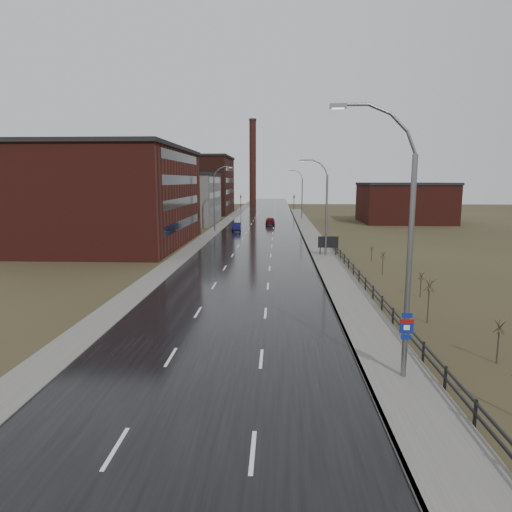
# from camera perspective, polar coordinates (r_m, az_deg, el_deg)

# --- Properties ---
(ground) EXTENTS (320.00, 320.00, 0.00)m
(ground) POSITION_cam_1_polar(r_m,az_deg,el_deg) (20.10, -6.63, -16.96)
(ground) COLOR #2D2819
(ground) RESTS_ON ground
(road) EXTENTS (14.00, 300.00, 0.06)m
(road) POSITION_cam_1_polar(r_m,az_deg,el_deg) (78.32, 0.43, 2.89)
(road) COLOR black
(road) RESTS_ON ground
(sidewalk_right) EXTENTS (3.20, 180.00, 0.18)m
(sidewalk_right) POSITION_cam_1_polar(r_m,az_deg,el_deg) (53.78, 8.56, -0.14)
(sidewalk_right) COLOR #595651
(sidewalk_right) RESTS_ON ground
(curb_right) EXTENTS (0.16, 180.00, 0.18)m
(curb_right) POSITION_cam_1_polar(r_m,az_deg,el_deg) (53.64, 6.95, -0.13)
(curb_right) COLOR slate
(curb_right) RESTS_ON ground
(sidewalk_left) EXTENTS (2.40, 260.00, 0.12)m
(sidewalk_left) POSITION_cam_1_polar(r_m,az_deg,el_deg) (79.07, -5.53, 2.93)
(sidewalk_left) COLOR #595651
(sidewalk_left) RESTS_ON ground
(warehouse_near) EXTENTS (22.44, 28.56, 13.50)m
(warehouse_near) POSITION_cam_1_polar(r_m,az_deg,el_deg) (67.24, -18.42, 7.10)
(warehouse_near) COLOR #471914
(warehouse_near) RESTS_ON ground
(warehouse_mid) EXTENTS (16.32, 20.40, 10.50)m
(warehouse_mid) POSITION_cam_1_polar(r_m,az_deg,el_deg) (98.11, -9.78, 7.14)
(warehouse_mid) COLOR slate
(warehouse_mid) RESTS_ON ground
(warehouse_far) EXTENTS (26.52, 24.48, 15.50)m
(warehouse_far) POSITION_cam_1_polar(r_m,az_deg,el_deg) (128.43, -9.13, 8.77)
(warehouse_far) COLOR #331611
(warehouse_far) RESTS_ON ground
(building_right) EXTENTS (18.36, 16.32, 8.50)m
(building_right) POSITION_cam_1_polar(r_m,az_deg,el_deg) (103.52, 18.05, 6.37)
(building_right) COLOR #471914
(building_right) RESTS_ON ground
(smokestack) EXTENTS (2.70, 2.70, 30.70)m
(smokestack) POSITION_cam_1_polar(r_m,az_deg,el_deg) (168.13, -0.42, 11.65)
(smokestack) COLOR #331611
(smokestack) RESTS_ON ground
(streetlight_main) EXTENTS (3.91, 0.29, 12.11)m
(streetlight_main) POSITION_cam_1_polar(r_m,az_deg,el_deg) (20.68, 17.85, 1.04)
(streetlight_main) COLOR slate
(streetlight_main) RESTS_ON ground
(streetlight_right_mid) EXTENTS (3.36, 0.28, 11.35)m
(streetlight_right_mid) POSITION_cam_1_polar(r_m,az_deg,el_deg) (54.12, 8.50, 6.05)
(streetlight_right_mid) COLOR slate
(streetlight_right_mid) RESTS_ON ground
(streetlight_left) EXTENTS (3.36, 0.28, 11.35)m
(streetlight_left) POSITION_cam_1_polar(r_m,az_deg,el_deg) (80.54, -5.03, 7.18)
(streetlight_left) COLOR slate
(streetlight_left) RESTS_ON ground
(streetlight_right_far) EXTENTS (3.36, 0.28, 11.35)m
(streetlight_right_far) POSITION_cam_1_polar(r_m,az_deg,el_deg) (107.94, 5.62, 7.73)
(streetlight_right_far) COLOR slate
(streetlight_right_far) RESTS_ON ground
(guardrail) EXTENTS (0.10, 53.05, 1.10)m
(guardrail) POSITION_cam_1_polar(r_m,az_deg,el_deg) (37.69, 13.72, -3.43)
(guardrail) COLOR black
(guardrail) RESTS_ON ground
(shrub_b) EXTENTS (0.52, 0.54, 2.17)m
(shrub_b) POSITION_cam_1_polar(r_m,az_deg,el_deg) (25.64, 28.04, -9.34)
(shrub_b) COLOR #382D23
(shrub_b) RESTS_ON ground
(shrub_c) EXTENTS (0.67, 0.71, 2.87)m
(shrub_c) POSITION_cam_1_polar(r_m,az_deg,el_deg) (30.72, 20.77, -5.13)
(shrub_c) COLOR #382D23
(shrub_c) RESTS_ON ground
(shrub_d) EXTENTS (0.47, 0.50, 1.98)m
(shrub_d) POSITION_cam_1_polar(r_m,az_deg,el_deg) (37.34, 19.91, -3.31)
(shrub_d) COLOR #382D23
(shrub_d) RESTS_ON ground
(shrub_e) EXTENTS (0.53, 0.56, 2.24)m
(shrub_e) POSITION_cam_1_polar(r_m,az_deg,el_deg) (45.16, 15.56, -0.79)
(shrub_e) COLOR #382D23
(shrub_e) RESTS_ON ground
(shrub_f) EXTENTS (0.40, 0.42, 1.63)m
(shrub_f) POSITION_cam_1_polar(r_m,az_deg,el_deg) (52.61, 14.25, 0.32)
(shrub_f) COLOR #382D23
(shrub_f) RESTS_ON ground
(billboard) EXTENTS (2.40, 0.17, 2.40)m
(billboard) POSITION_cam_1_polar(r_m,az_deg,el_deg) (54.71, 9.01, 1.66)
(billboard) COLOR black
(billboard) RESTS_ON ground
(traffic_light_left) EXTENTS (0.58, 2.73, 5.30)m
(traffic_light_left) POSITION_cam_1_polar(r_m,az_deg,el_deg) (138.27, -1.92, 7.61)
(traffic_light_left) COLOR black
(traffic_light_left) RESTS_ON ground
(traffic_light_right) EXTENTS (0.58, 2.73, 5.30)m
(traffic_light_right) POSITION_cam_1_polar(r_m,az_deg,el_deg) (137.92, 4.78, 7.58)
(traffic_light_right) COLOR black
(traffic_light_right) RESTS_ON ground
(car_near) EXTENTS (1.85, 4.56, 1.47)m
(car_near) POSITION_cam_1_polar(r_m,az_deg,el_deg) (81.21, -2.46, 3.62)
(car_near) COLOR #0B0D3A
(car_near) RESTS_ON ground
(car_far) EXTENTS (2.01, 4.76, 1.61)m
(car_far) POSITION_cam_1_polar(r_m,az_deg,el_deg) (92.43, 1.78, 4.37)
(car_far) COLOR #4F0D11
(car_far) RESTS_ON ground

